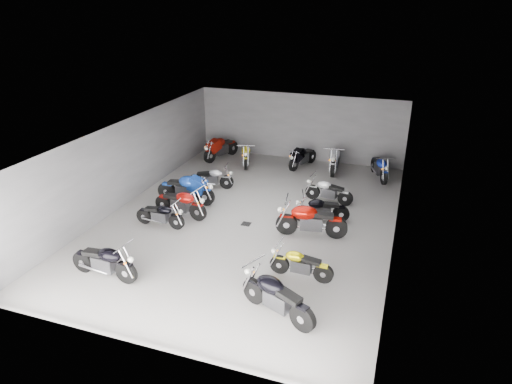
% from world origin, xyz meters
% --- Properties ---
extents(ground, '(14.00, 14.00, 0.00)m').
position_xyz_m(ground, '(0.00, 0.00, 0.00)').
color(ground, gray).
rests_on(ground, ground).
extents(wall_back, '(10.00, 0.10, 3.20)m').
position_xyz_m(wall_back, '(0.00, 7.00, 1.60)').
color(wall_back, slate).
rests_on(wall_back, ground).
extents(wall_left, '(0.10, 14.00, 3.20)m').
position_xyz_m(wall_left, '(-5.00, 0.00, 1.60)').
color(wall_left, slate).
rests_on(wall_left, ground).
extents(wall_right, '(0.10, 14.00, 3.20)m').
position_xyz_m(wall_right, '(5.00, 0.00, 1.60)').
color(wall_right, slate).
rests_on(wall_right, ground).
extents(ceiling, '(10.00, 14.00, 0.04)m').
position_xyz_m(ceiling, '(0.00, 0.00, 3.22)').
color(ceiling, black).
rests_on(ceiling, wall_back).
extents(drain_grate, '(0.32, 0.32, 0.01)m').
position_xyz_m(drain_grate, '(0.00, -0.50, 0.01)').
color(drain_grate, black).
rests_on(drain_grate, ground).
extents(motorcycle_left_a, '(2.18, 0.46, 0.96)m').
position_xyz_m(motorcycle_left_a, '(-2.64, -4.91, 0.52)').
color(motorcycle_left_a, black).
rests_on(motorcycle_left_a, ground).
extents(motorcycle_left_c, '(1.86, 0.37, 0.82)m').
position_xyz_m(motorcycle_left_c, '(-2.75, -1.62, 0.45)').
color(motorcycle_left_c, black).
rests_on(motorcycle_left_c, ground).
extents(motorcycle_left_d, '(2.18, 0.52, 0.96)m').
position_xyz_m(motorcycle_left_d, '(-2.45, -0.67, 0.52)').
color(motorcycle_left_d, black).
rests_on(motorcycle_left_d, ground).
extents(motorcycle_left_e, '(2.38, 0.46, 1.05)m').
position_xyz_m(motorcycle_left_e, '(-2.81, 0.47, 0.57)').
color(motorcycle_left_e, black).
rests_on(motorcycle_left_e, ground).
extents(motorcycle_left_f, '(1.89, 0.57, 0.84)m').
position_xyz_m(motorcycle_left_f, '(-2.50, 2.11, 0.46)').
color(motorcycle_left_f, black).
rests_on(motorcycle_left_f, ground).
extents(motorcycle_right_a, '(2.16, 1.07, 1.01)m').
position_xyz_m(motorcycle_right_a, '(2.45, -4.93, 0.55)').
color(motorcycle_right_a, black).
rests_on(motorcycle_right_a, ground).
extents(motorcycle_right_b, '(1.87, 0.38, 0.82)m').
position_xyz_m(motorcycle_right_b, '(2.60, -3.10, 0.45)').
color(motorcycle_right_b, black).
rests_on(motorcycle_right_b, ground).
extents(motorcycle_right_d, '(2.38, 0.61, 1.05)m').
position_xyz_m(motorcycle_right_d, '(2.32, -0.59, 0.57)').
color(motorcycle_right_d, black).
rests_on(motorcycle_right_d, ground).
extents(motorcycle_right_e, '(1.90, 0.72, 0.86)m').
position_xyz_m(motorcycle_right_e, '(2.44, 0.58, 0.47)').
color(motorcycle_right_e, black).
rests_on(motorcycle_right_e, ground).
extents(motorcycle_right_f, '(1.92, 0.47, 0.85)m').
position_xyz_m(motorcycle_right_f, '(2.36, 2.32, 0.46)').
color(motorcycle_right_f, black).
rests_on(motorcycle_right_f, ground).
extents(motorcycle_back_a, '(0.93, 2.23, 1.02)m').
position_xyz_m(motorcycle_back_a, '(-3.61, 5.68, 0.56)').
color(motorcycle_back_a, black).
rests_on(motorcycle_back_a, ground).
extents(motorcycle_back_b, '(0.84, 2.07, 0.94)m').
position_xyz_m(motorcycle_back_b, '(-2.15, 5.33, 0.51)').
color(motorcycle_back_b, black).
rests_on(motorcycle_back_b, ground).
extents(motorcycle_back_d, '(0.86, 2.00, 0.92)m').
position_xyz_m(motorcycle_back_d, '(0.47, 5.84, 0.50)').
color(motorcycle_back_d, black).
rests_on(motorcycle_back_d, ground).
extents(motorcycle_back_e, '(0.53, 2.39, 1.05)m').
position_xyz_m(motorcycle_back_e, '(1.98, 5.84, 0.57)').
color(motorcycle_back_e, black).
rests_on(motorcycle_back_e, ground).
extents(motorcycle_back_f, '(0.91, 2.06, 0.95)m').
position_xyz_m(motorcycle_back_f, '(4.01, 5.56, 0.52)').
color(motorcycle_back_f, black).
rests_on(motorcycle_back_f, ground).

